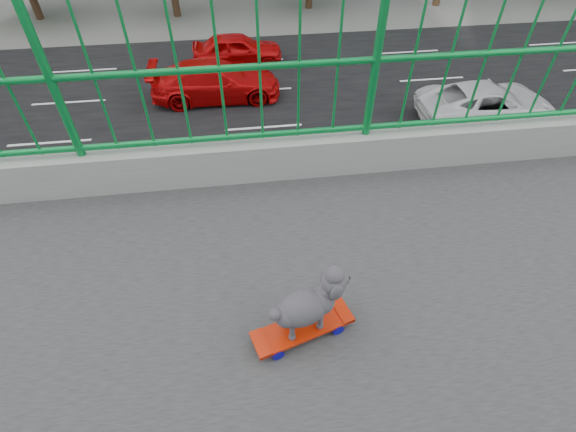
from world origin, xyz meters
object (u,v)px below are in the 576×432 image
(car_2, at_px, (487,104))
(car_3, at_px, (216,81))
(car_0, at_px, (433,237))
(poodle, at_px, (308,304))
(car_4, at_px, (237,49))
(skateboard, at_px, (303,328))

(car_2, xyz_separation_m, car_3, (-3.20, -10.39, 0.04))
(car_0, bearing_deg, poodle, -37.96)
(car_0, relative_size, car_3, 0.72)
(poodle, height_order, car_4, poodle)
(car_2, bearing_deg, car_4, 55.62)
(car_0, bearing_deg, car_4, -159.80)
(poodle, distance_m, car_2, 16.80)
(car_0, bearing_deg, car_2, 144.04)
(car_2, bearing_deg, car_3, 72.89)
(skateboard, bearing_deg, car_0, 125.36)
(skateboard, relative_size, car_3, 0.11)
(car_0, height_order, car_3, car_3)
(car_2, distance_m, car_3, 10.88)
(car_0, distance_m, car_3, 11.19)
(poodle, bearing_deg, car_4, 163.57)
(poodle, height_order, car_2, poodle)
(poodle, xyz_separation_m, car_0, (-5.97, 4.66, -6.61))
(skateboard, bearing_deg, car_4, 163.51)
(car_3, xyz_separation_m, car_4, (-3.20, 1.04, -0.06))
(skateboard, height_order, car_2, skateboard)
(car_4, bearing_deg, skateboard, -179.91)
(car_3, relative_size, car_4, 1.27)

